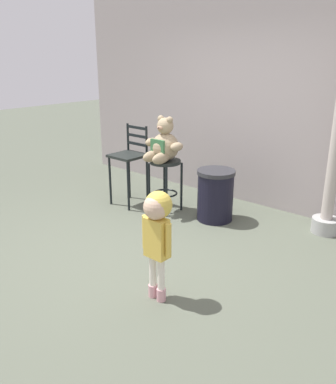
# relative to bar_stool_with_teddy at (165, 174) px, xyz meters

# --- Properties ---
(ground_plane) EXTENTS (24.00, 24.00, 0.00)m
(ground_plane) POSITION_rel_bar_stool_with_teddy_xyz_m (0.52, -1.07, -0.51)
(ground_plane) COLOR #575D4E
(building_wall) EXTENTS (6.15, 0.30, 3.47)m
(building_wall) POSITION_rel_bar_stool_with_teddy_xyz_m (0.52, 1.19, 1.22)
(building_wall) COLOR #A09594
(building_wall) RESTS_ON ground_plane
(bar_stool_with_teddy) EXTENTS (0.41, 0.41, 0.71)m
(bar_stool_with_teddy) POSITION_rel_bar_stool_with_teddy_xyz_m (0.00, 0.00, 0.00)
(bar_stool_with_teddy) COLOR black
(bar_stool_with_teddy) RESTS_ON ground_plane
(teddy_bear) EXTENTS (0.56, 0.50, 0.58)m
(teddy_bear) POSITION_rel_bar_stool_with_teddy_xyz_m (-0.00, -0.03, 0.41)
(teddy_bear) COLOR tan
(teddy_bear) RESTS_ON bar_stool_with_teddy
(child_walking) EXTENTS (0.31, 0.25, 0.99)m
(child_walking) POSITION_rel_bar_stool_with_teddy_xyz_m (1.34, -1.62, 0.21)
(child_walking) COLOR #D699A1
(child_walking) RESTS_ON ground_plane
(trash_bin) EXTENTS (0.48, 0.48, 0.66)m
(trash_bin) POSITION_rel_bar_stool_with_teddy_xyz_m (0.69, 0.18, -0.18)
(trash_bin) COLOR black
(trash_bin) RESTS_ON ground_plane
(bar_chair_empty) EXTENTS (0.43, 0.43, 1.11)m
(bar_chair_empty) POSITION_rel_bar_stool_with_teddy_xyz_m (-0.56, -0.12, 0.14)
(bar_chair_empty) COLOR black
(bar_chair_empty) RESTS_ON ground_plane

